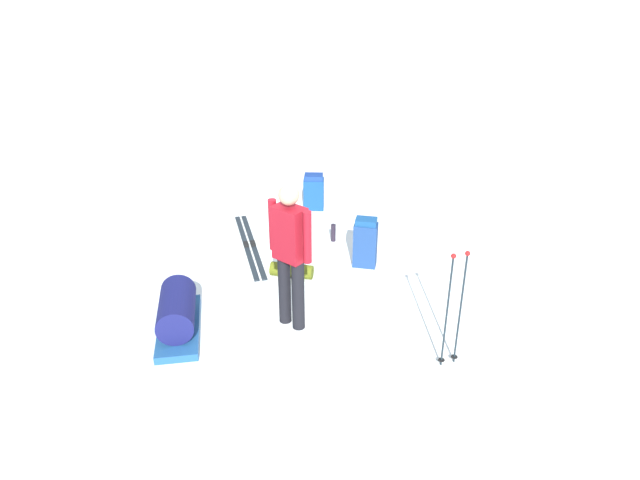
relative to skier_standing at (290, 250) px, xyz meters
name	(u,v)px	position (x,y,z in m)	size (l,w,h in m)	color
ground_plane	(320,290)	(0.35, 0.70, -0.95)	(80.00, 80.00, 0.00)	white
skier_standing	(290,250)	(0.00, 0.00, 0.00)	(0.45, 0.41, 1.70)	black
ski_pair_near	(250,245)	(-0.59, 1.92, -0.94)	(0.57, 1.97, 0.05)	#1D252C
backpack_large_dark	(365,243)	(0.98, 1.30, -0.62)	(0.34, 0.28, 0.68)	navy
backpack_bright	(314,192)	(0.37, 3.17, -0.67)	(0.34, 0.25, 0.58)	navy
ski_poles_planted_near	(454,304)	(1.60, -0.77, -0.23)	(0.21, 0.11, 1.30)	#1A252C
gear_sled	(177,314)	(-1.26, -0.07, -0.73)	(0.57, 1.20, 0.49)	#1F4E84
sleeping_mat_rolled	(292,270)	(0.00, 1.05, -0.86)	(0.18, 0.18, 0.55)	#515A15
thermos_bottle	(333,233)	(0.60, 2.02, -0.82)	(0.07, 0.07, 0.26)	black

